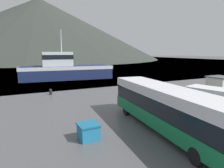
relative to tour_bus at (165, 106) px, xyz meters
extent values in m
plane|color=#3D5160|center=(1.06, 137.54, -1.75)|extent=(240.00, 240.00, 0.00)
cone|color=#2D332D|center=(11.75, 146.55, 19.80)|extent=(169.08, 169.08, 43.09)
cube|color=#146B3D|center=(0.00, -0.01, -0.84)|extent=(3.90, 12.12, 0.92)
cube|color=black|center=(0.00, -0.01, 0.15)|extent=(3.82, 11.88, 1.05)
cube|color=silver|center=(0.00, -0.01, 1.00)|extent=(3.90, 12.12, 0.66)
cube|color=black|center=(0.74, 5.92, -0.03)|extent=(2.14, 0.33, 1.42)
cylinder|color=black|center=(-0.55, 4.26, -1.30)|extent=(0.41, 0.93, 0.90)
cylinder|color=black|center=(1.58, 3.99, -1.30)|extent=(0.41, 0.93, 0.90)
cylinder|color=black|center=(-1.58, -4.02, -1.30)|extent=(0.41, 0.93, 0.90)
cube|color=silver|center=(6.53, 1.52, -0.44)|extent=(2.94, 4.13, 1.92)
cube|color=silver|center=(5.92, 4.13, -0.87)|extent=(2.46, 2.05, 1.05)
cube|color=black|center=(6.10, 3.36, -0.01)|extent=(1.80, 0.47, 0.67)
cylinder|color=black|center=(5.03, 3.70, -1.40)|extent=(0.37, 0.73, 0.70)
cylinder|color=black|center=(6.92, 4.14, -1.40)|extent=(0.37, 0.73, 0.70)
cylinder|color=black|center=(5.78, 0.47, -1.40)|extent=(0.37, 0.73, 0.70)
cylinder|color=black|center=(7.66, 0.90, -1.40)|extent=(0.37, 0.73, 0.70)
cube|color=#19234C|center=(0.68, 29.28, -0.42)|extent=(18.00, 6.97, 2.65)
cube|color=silver|center=(0.68, 29.28, 0.57)|extent=(18.18, 7.04, 0.66)
cube|color=silver|center=(-1.06, 29.49, 2.27)|extent=(5.98, 4.10, 2.74)
cube|color=black|center=(-1.06, 29.49, 2.68)|extent=(6.10, 4.21, 0.82)
cylinder|color=#B2B2B7|center=(-0.22, 29.39, 5.74)|extent=(0.20, 0.20, 4.20)
cube|color=teal|center=(-5.23, 1.09, -1.29)|extent=(1.17, 1.13, 0.91)
cube|color=#1A5F86|center=(-5.23, 1.09, -0.78)|extent=(1.29, 1.24, 0.10)
cube|color=beige|center=(12.68, 4.79, -0.52)|extent=(2.32, 2.19, 2.45)
cube|color=#4C4C51|center=(12.68, 4.79, 0.76)|extent=(2.55, 2.41, 0.12)
cylinder|color=black|center=(-4.94, 15.78, -1.52)|extent=(0.34, 0.34, 0.45)
sphere|color=black|center=(-4.94, 15.78, -1.19)|extent=(0.39, 0.39, 0.39)
camera|label=1|loc=(-9.30, -10.17, 3.73)|focal=32.00mm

